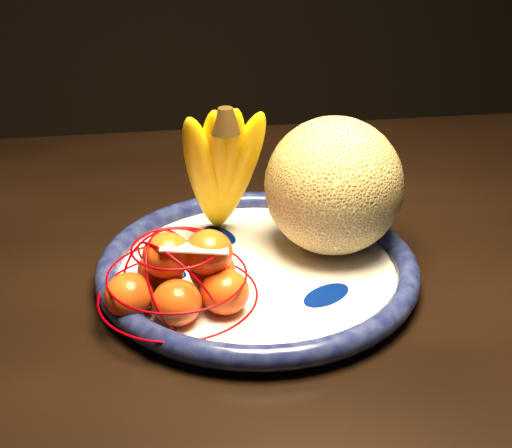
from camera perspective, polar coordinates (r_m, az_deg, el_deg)
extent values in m
cube|color=black|center=(1.01, 11.46, -1.52)|extent=(1.56, 0.98, 0.04)
cylinder|color=white|center=(0.87, 0.13, -3.98)|extent=(0.35, 0.35, 0.02)
torus|color=#03043C|center=(0.86, 0.13, -3.32)|extent=(0.39, 0.39, 0.03)
cylinder|color=white|center=(0.87, 0.13, -4.25)|extent=(0.17, 0.17, 0.01)
ellipsoid|color=#00125A|center=(0.81, 5.65, -5.68)|extent=(0.15, 0.12, 0.00)
ellipsoid|color=#00125A|center=(0.94, -2.91, -0.90)|extent=(0.10, 0.13, 0.00)
ellipsoid|color=#00125A|center=(0.85, -7.35, -4.24)|extent=(0.11, 0.06, 0.00)
sphere|color=olive|center=(0.88, 6.23, 3.06)|extent=(0.17, 0.17, 0.17)
ellipsoid|color=yellow|center=(0.88, -4.11, 4.37)|extent=(0.09, 0.12, 0.20)
ellipsoid|color=yellow|center=(0.89, -3.21, 4.57)|extent=(0.06, 0.11, 0.20)
ellipsoid|color=yellow|center=(0.89, -2.44, 4.64)|extent=(0.06, 0.11, 0.20)
ellipsoid|color=yellow|center=(0.89, -1.52, 4.61)|extent=(0.10, 0.12, 0.20)
cone|color=black|center=(0.86, -2.96, 10.11)|extent=(0.03, 0.03, 0.03)
ellipsoid|color=#FF5314|center=(0.78, -10.12, -5.65)|extent=(0.05, 0.05, 0.05)
ellipsoid|color=#FF5314|center=(0.76, -6.35, -6.25)|extent=(0.05, 0.05, 0.05)
ellipsoid|color=#FF5314|center=(0.77, -2.49, -5.43)|extent=(0.05, 0.05, 0.05)
ellipsoid|color=#FF5314|center=(0.82, -7.63, -3.72)|extent=(0.05, 0.05, 0.05)
ellipsoid|color=#FF5314|center=(0.81, -3.53, -3.72)|extent=(0.05, 0.05, 0.05)
ellipsoid|color=#FF5314|center=(0.77, -7.14, -2.50)|extent=(0.05, 0.05, 0.05)
ellipsoid|color=#FF5314|center=(0.77, -3.83, -2.26)|extent=(0.05, 0.05, 0.05)
torus|color=#9E0006|center=(0.79, -6.24, -5.65)|extent=(0.22, 0.22, 0.00)
torus|color=#9E0006|center=(0.78, -6.34, -4.05)|extent=(0.19, 0.19, 0.00)
torus|color=#9E0006|center=(0.76, -6.47, -1.88)|extent=(0.12, 0.12, 0.00)
torus|color=#9E0006|center=(0.79, -6.31, -4.59)|extent=(0.12, 0.06, 0.11)
torus|color=#9E0006|center=(0.79, -6.31, -4.59)|extent=(0.10, 0.13, 0.11)
torus|color=#9E0006|center=(0.79, -6.31, -4.59)|extent=(0.11, 0.13, 0.11)
cube|color=white|center=(0.75, -4.98, -1.92)|extent=(0.07, 0.04, 0.01)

